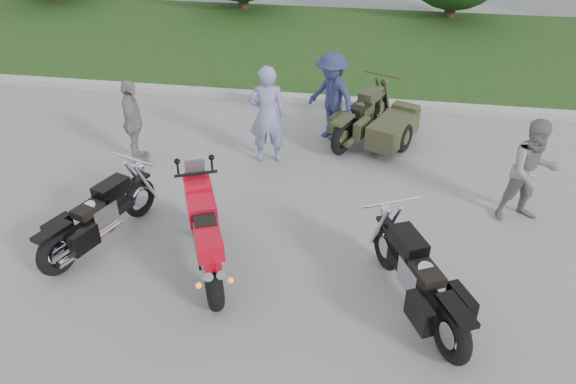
% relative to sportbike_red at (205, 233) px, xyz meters
% --- Properties ---
extents(ground, '(80.00, 80.00, 0.00)m').
position_rel_sportbike_red_xyz_m(ground, '(0.31, 0.14, -0.63)').
color(ground, '#999994').
rests_on(ground, ground).
extents(curb, '(60.00, 0.30, 0.15)m').
position_rel_sportbike_red_xyz_m(curb, '(0.31, 6.14, -0.55)').
color(curb, '#AEACA3').
rests_on(curb, ground).
extents(grass_strip, '(60.00, 8.00, 0.14)m').
position_rel_sportbike_red_xyz_m(grass_strip, '(0.31, 10.29, -0.56)').
color(grass_strip, '#32581E').
rests_on(grass_strip, ground).
extents(sportbike_red, '(1.07, 2.14, 1.07)m').
position_rel_sportbike_red_xyz_m(sportbike_red, '(0.00, 0.00, 0.00)').
color(sportbike_red, black).
rests_on(sportbike_red, ground).
extents(cruiser_left, '(0.93, 2.19, 0.88)m').
position_rel_sportbike_red_xyz_m(cruiser_left, '(-1.75, 0.29, -0.18)').
color(cruiser_left, black).
rests_on(cruiser_left, ground).
extents(cruiser_right, '(1.22, 2.24, 0.93)m').
position_rel_sportbike_red_xyz_m(cruiser_right, '(2.88, -0.38, -0.15)').
color(cruiser_right, black).
rests_on(cruiser_right, ground).
extents(cruiser_sidecar, '(1.69, 2.23, 0.91)m').
position_rel_sportbike_red_xyz_m(cruiser_sidecar, '(2.24, 4.26, -0.20)').
color(cruiser_sidecar, black).
rests_on(cruiser_sidecar, ground).
extents(person_stripe, '(0.76, 0.58, 1.85)m').
position_rel_sportbike_red_xyz_m(person_stripe, '(0.22, 3.27, 0.30)').
color(person_stripe, '#8888BA').
rests_on(person_stripe, ground).
extents(person_grey, '(0.97, 0.84, 1.70)m').
position_rel_sportbike_red_xyz_m(person_grey, '(4.58, 2.05, 0.22)').
color(person_grey, gray).
rests_on(person_grey, ground).
extents(person_denim, '(1.30, 1.23, 1.77)m').
position_rel_sportbike_red_xyz_m(person_denim, '(1.27, 4.41, 0.26)').
color(person_denim, navy).
rests_on(person_denim, ground).
extents(person_back, '(0.65, 1.00, 1.59)m').
position_rel_sportbike_red_xyz_m(person_back, '(-2.19, 2.85, 0.16)').
color(person_back, '#979692').
rests_on(person_back, ground).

